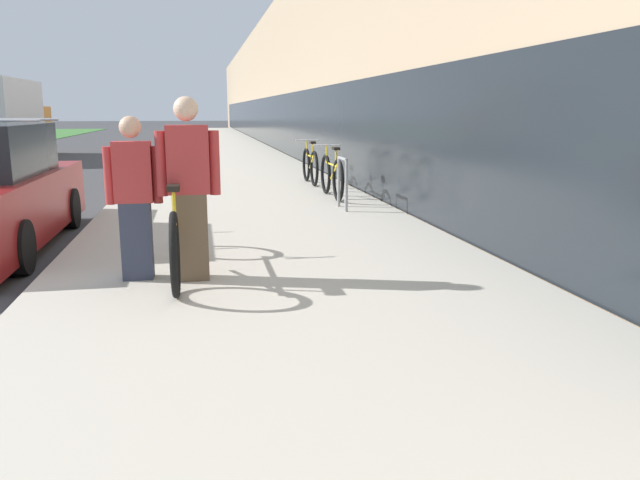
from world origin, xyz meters
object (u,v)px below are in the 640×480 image
(person_bystander, at_px, (134,199))
(cruiser_bike_middle, at_px, (310,166))
(tandem_bicycle, at_px, (178,232))
(person_rider, at_px, (189,190))
(cruiser_bike_nearest, at_px, (332,176))
(bike_rack_hoop, at_px, (342,178))

(person_bystander, height_order, cruiser_bike_middle, person_bystander)
(tandem_bicycle, bearing_deg, person_bystander, -152.21)
(person_rider, relative_size, cruiser_bike_nearest, 0.92)
(bike_rack_hoop, relative_size, cruiser_bike_middle, 0.48)
(bike_rack_hoop, distance_m, cruiser_bike_nearest, 1.40)
(tandem_bicycle, relative_size, person_rider, 1.50)
(bike_rack_hoop, xyz_separation_m, cruiser_bike_middle, (0.12, 3.68, -0.12))
(cruiser_bike_middle, bearing_deg, cruiser_bike_nearest, -90.07)
(tandem_bicycle, distance_m, bike_rack_hoop, 4.42)
(tandem_bicycle, xyz_separation_m, cruiser_bike_middle, (2.63, 7.32, -0.00))
(bike_rack_hoop, bearing_deg, cruiser_bike_nearest, 85.16)
(person_rider, bearing_deg, bike_rack_hoop, 58.96)
(person_bystander, relative_size, cruiser_bike_middle, 0.88)
(tandem_bicycle, bearing_deg, bike_rack_hoop, 55.37)
(tandem_bicycle, height_order, cruiser_bike_nearest, cruiser_bike_nearest)
(person_bystander, distance_m, cruiser_bike_middle, 8.10)
(person_bystander, bearing_deg, person_rider, -13.12)
(tandem_bicycle, relative_size, cruiser_bike_middle, 1.46)
(person_bystander, bearing_deg, cruiser_bike_middle, 68.19)
(person_rider, distance_m, person_bystander, 0.53)
(person_bystander, distance_m, cruiser_bike_nearest, 6.04)
(person_bystander, xyz_separation_m, cruiser_bike_nearest, (3.01, 5.23, -0.37))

